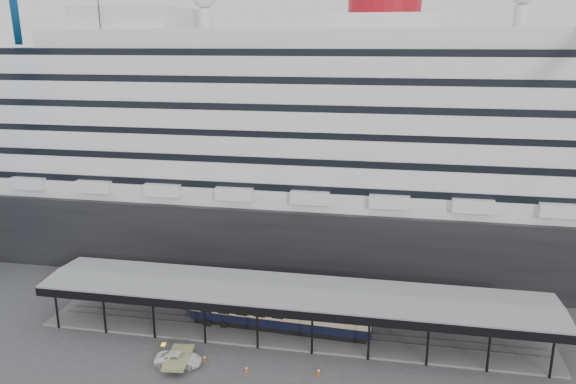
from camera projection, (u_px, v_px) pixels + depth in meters
The scene contains 8 objects.
ground at pixel (283, 356), 57.78m from camera, with size 200.00×200.00×0.00m, color #3E3E40.
cruise_ship at pixel (325, 131), 83.34m from camera, with size 130.00×30.00×43.90m.
platform_canopy at pixel (292, 312), 61.91m from camera, with size 56.00×9.18×5.30m.
port_truck at pixel (179, 359), 55.97m from camera, with size 2.15×4.66×1.30m, color white.
pullman_carriage at pixel (280, 311), 62.13m from camera, with size 20.46×3.71×19.98m.
traffic_cone_left at pixel (204, 358), 56.72m from camera, with size 0.43×0.43×0.71m.
traffic_cone_mid at pixel (246, 369), 54.90m from camera, with size 0.34×0.34×0.66m.
traffic_cone_right at pixel (319, 371), 54.36m from camera, with size 0.51×0.51×0.77m.
Camera 1 is at (10.14, -50.38, 31.36)m, focal length 35.00 mm.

